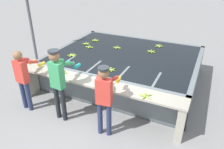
# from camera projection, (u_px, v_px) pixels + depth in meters

# --- Properties ---
(ground_plane) EXTENTS (80.00, 80.00, 0.00)m
(ground_plane) POSITION_uv_depth(u_px,v_px,m) (91.00, 117.00, 5.35)
(ground_plane) COLOR gray
(ground_plane) RESTS_ON ground
(wash_tank) EXTENTS (4.32, 3.43, 0.88)m
(wash_tank) POSITION_uv_depth(u_px,v_px,m) (125.00, 67.00, 6.88)
(wash_tank) COLOR slate
(wash_tank) RESTS_ON ground
(work_ledge) EXTENTS (4.32, 0.45, 0.88)m
(work_ledge) POSITION_uv_depth(u_px,v_px,m) (95.00, 91.00, 5.25)
(work_ledge) COLOR #A8A393
(work_ledge) RESTS_ON ground
(worker_0) EXTENTS (0.44, 0.72, 1.58)m
(worker_0) POSITION_uv_depth(u_px,v_px,m) (23.00, 76.00, 5.26)
(worker_0) COLOR navy
(worker_0) RESTS_ON ground
(worker_1) EXTENTS (0.45, 0.74, 1.76)m
(worker_1) POSITION_uv_depth(u_px,v_px,m) (58.00, 78.00, 4.84)
(worker_1) COLOR #1E2328
(worker_1) RESTS_ON ground
(worker_2) EXTENTS (0.47, 0.74, 1.63)m
(worker_2) POSITION_uv_depth(u_px,v_px,m) (105.00, 95.00, 4.42)
(worker_2) COLOR navy
(worker_2) RESTS_ON ground
(banana_bunch_floating_0) EXTENTS (0.28, 0.28, 0.08)m
(banana_bunch_floating_0) POSITION_uv_depth(u_px,v_px,m) (89.00, 47.00, 7.16)
(banana_bunch_floating_0) COLOR #9EC642
(banana_bunch_floating_0) RESTS_ON wash_tank
(banana_bunch_floating_1) EXTENTS (0.28, 0.27, 0.08)m
(banana_bunch_floating_1) POSITION_uv_depth(u_px,v_px,m) (151.00, 51.00, 6.81)
(banana_bunch_floating_1) COLOR #7FAD33
(banana_bunch_floating_1) RESTS_ON wash_tank
(banana_bunch_floating_2) EXTENTS (0.28, 0.28, 0.08)m
(banana_bunch_floating_2) POSITION_uv_depth(u_px,v_px,m) (117.00, 48.00, 7.11)
(banana_bunch_floating_2) COLOR #9EC642
(banana_bunch_floating_2) RESTS_ON wash_tank
(banana_bunch_floating_3) EXTENTS (0.26, 0.28, 0.08)m
(banana_bunch_floating_3) POSITION_uv_depth(u_px,v_px,m) (72.00, 55.00, 6.54)
(banana_bunch_floating_3) COLOR #9EC642
(banana_bunch_floating_3) RESTS_ON wash_tank
(banana_bunch_floating_4) EXTENTS (0.28, 0.28, 0.08)m
(banana_bunch_floating_4) POSITION_uv_depth(u_px,v_px,m) (111.00, 69.00, 5.68)
(banana_bunch_floating_4) COLOR #75A333
(banana_bunch_floating_4) RESTS_ON wash_tank
(banana_bunch_floating_5) EXTENTS (0.28, 0.28, 0.08)m
(banana_bunch_floating_5) POSITION_uv_depth(u_px,v_px,m) (95.00, 40.00, 7.76)
(banana_bunch_floating_5) COLOR #7FAD33
(banana_bunch_floating_5) RESTS_ON wash_tank
(banana_bunch_floating_6) EXTENTS (0.28, 0.26, 0.08)m
(banana_bunch_floating_6) POSITION_uv_depth(u_px,v_px,m) (86.00, 44.00, 7.46)
(banana_bunch_floating_6) COLOR #9EC642
(banana_bunch_floating_6) RESTS_ON wash_tank
(banana_bunch_floating_7) EXTENTS (0.27, 0.28, 0.08)m
(banana_bunch_floating_7) POSITION_uv_depth(u_px,v_px,m) (159.00, 46.00, 7.25)
(banana_bunch_floating_7) COLOR #9EC642
(banana_bunch_floating_7) RESTS_ON wash_tank
(banana_bunch_ledge_0) EXTENTS (0.28, 0.27, 0.08)m
(banana_bunch_ledge_0) POSITION_uv_depth(u_px,v_px,m) (62.00, 73.00, 5.51)
(banana_bunch_ledge_0) COLOR #75A333
(banana_bunch_ledge_0) RESTS_ON work_ledge
(banana_bunch_ledge_1) EXTENTS (0.27, 0.27, 0.08)m
(banana_bunch_ledge_1) POSITION_uv_depth(u_px,v_px,m) (145.00, 96.00, 4.56)
(banana_bunch_ledge_1) COLOR #93BC3D
(banana_bunch_ledge_1) RESTS_ON work_ledge
(knife_0) EXTENTS (0.35, 0.11, 0.02)m
(knife_0) POSITION_uv_depth(u_px,v_px,m) (109.00, 85.00, 4.97)
(knife_0) COLOR silver
(knife_0) RESTS_ON work_ledge
(support_post_left) EXTENTS (0.09, 0.09, 3.20)m
(support_post_left) POSITION_uv_depth(u_px,v_px,m) (31.00, 25.00, 6.90)
(support_post_left) COLOR slate
(support_post_left) RESTS_ON ground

